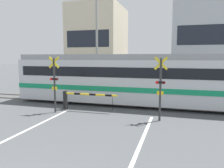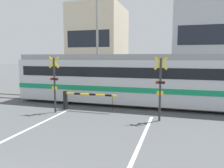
{
  "view_description": "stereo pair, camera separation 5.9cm",
  "coord_description": "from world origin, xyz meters",
  "px_view_note": "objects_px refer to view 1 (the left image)",
  "views": [
    {
      "loc": [
        3.76,
        -2.64,
        3.25
      ],
      "look_at": [
        0.0,
        10.07,
        1.6
      ],
      "focal_mm": 35.0,
      "sensor_mm": 36.0,
      "label": 1
    },
    {
      "loc": [
        3.82,
        -2.62,
        3.25
      ],
      "look_at": [
        0.0,
        10.07,
        1.6
      ],
      "focal_mm": 35.0,
      "sensor_mm": 36.0,
      "label": 2
    }
  ],
  "objects_px": {
    "commuter_train": "(157,79)",
    "pedestrian": "(139,82)",
    "crossing_signal_left": "(54,82)",
    "crossing_signal_right": "(160,86)",
    "crossing_barrier_far": "(153,88)",
    "crossing_barrier_near": "(77,98)"
  },
  "relations": [
    {
      "from": "commuter_train",
      "to": "crossing_barrier_far",
      "type": "height_order",
      "value": "commuter_train"
    },
    {
      "from": "commuter_train",
      "to": "crossing_barrier_far",
      "type": "xyz_separation_m",
      "value": [
        -0.51,
        3.13,
        -1.05
      ]
    },
    {
      "from": "crossing_barrier_near",
      "to": "crossing_barrier_far",
      "type": "distance_m",
      "value": 7.02
    },
    {
      "from": "crossing_barrier_near",
      "to": "crossing_signal_left",
      "type": "bearing_deg",
      "value": -139.67
    },
    {
      "from": "crossing_barrier_near",
      "to": "crossing_signal_left",
      "type": "distance_m",
      "value": 1.67
    },
    {
      "from": "crossing_signal_left",
      "to": "crossing_signal_right",
      "type": "xyz_separation_m",
      "value": [
        6.02,
        0.0,
        0.0
      ]
    },
    {
      "from": "crossing_signal_left",
      "to": "pedestrian",
      "type": "height_order",
      "value": "crossing_signal_left"
    },
    {
      "from": "commuter_train",
      "to": "crossing_barrier_far",
      "type": "relative_size",
      "value": 5.65
    },
    {
      "from": "crossing_barrier_near",
      "to": "pedestrian",
      "type": "distance_m",
      "value": 9.24
    },
    {
      "from": "commuter_train",
      "to": "pedestrian",
      "type": "distance_m",
      "value": 6.75
    },
    {
      "from": "crossing_signal_left",
      "to": "crossing_signal_right",
      "type": "relative_size",
      "value": 1.0
    },
    {
      "from": "crossing_barrier_near",
      "to": "commuter_train",
      "type": "bearing_deg",
      "value": 30.29
    },
    {
      "from": "commuter_train",
      "to": "crossing_signal_right",
      "type": "distance_m",
      "value": 3.53
    },
    {
      "from": "crossing_signal_left",
      "to": "crossing_signal_right",
      "type": "height_order",
      "value": "same"
    },
    {
      "from": "crossing_signal_left",
      "to": "crossing_signal_right",
      "type": "distance_m",
      "value": 6.02
    },
    {
      "from": "commuter_train",
      "to": "pedestrian",
      "type": "xyz_separation_m",
      "value": [
        -2.21,
        6.3,
        -0.95
      ]
    },
    {
      "from": "crossing_barrier_far",
      "to": "pedestrian",
      "type": "distance_m",
      "value": 3.6
    },
    {
      "from": "crossing_signal_left",
      "to": "pedestrian",
      "type": "xyz_separation_m",
      "value": [
        3.32,
        9.8,
        -0.93
      ]
    },
    {
      "from": "crossing_barrier_near",
      "to": "crossing_signal_left",
      "type": "height_order",
      "value": "crossing_signal_left"
    },
    {
      "from": "commuter_train",
      "to": "crossing_signal_left",
      "type": "bearing_deg",
      "value": -147.69
    },
    {
      "from": "pedestrian",
      "to": "commuter_train",
      "type": "bearing_deg",
      "value": -70.7
    },
    {
      "from": "commuter_train",
      "to": "pedestrian",
      "type": "bearing_deg",
      "value": 109.3
    }
  ]
}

